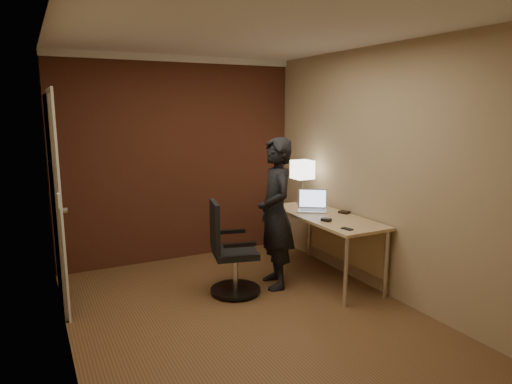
% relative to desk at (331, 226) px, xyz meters
% --- Properties ---
extents(room, '(4.00, 4.00, 4.00)m').
position_rel_desk_xyz_m(room, '(-1.53, 1.04, 0.77)').
color(room, brown).
rests_on(room, ground).
extents(desk, '(0.60, 1.50, 0.73)m').
position_rel_desk_xyz_m(desk, '(0.00, 0.00, 0.00)').
color(desk, tan).
rests_on(desk, ground).
extents(desk_lamp, '(0.22, 0.22, 0.54)m').
position_rel_desk_xyz_m(desk_lamp, '(0.00, 0.61, 0.55)').
color(desk_lamp, silver).
rests_on(desk_lamp, desk).
extents(laptop, '(0.42, 0.40, 0.23)m').
position_rel_desk_xyz_m(laptop, '(-0.06, 0.28, 0.19)').
color(laptop, silver).
rests_on(laptop, desk).
extents(mouse, '(0.09, 0.12, 0.03)m').
position_rel_desk_xyz_m(mouse, '(-0.23, -0.22, 0.14)').
color(mouse, black).
rests_on(mouse, desk).
extents(phone, '(0.08, 0.13, 0.01)m').
position_rel_desk_xyz_m(phone, '(-0.23, -0.57, 0.13)').
color(phone, black).
rests_on(phone, desk).
extents(wallet, '(0.12, 0.14, 0.02)m').
position_rel_desk_xyz_m(wallet, '(0.17, -0.01, 0.14)').
color(wallet, black).
rests_on(wallet, desk).
extents(office_chair, '(0.52, 0.58, 0.95)m').
position_rel_desk_xyz_m(office_chair, '(-1.18, 0.10, -0.18)').
color(office_chair, black).
rests_on(office_chair, ground).
extents(person, '(0.50, 0.65, 1.59)m').
position_rel_desk_xyz_m(person, '(-0.66, 0.08, 0.19)').
color(person, black).
rests_on(person, ground).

